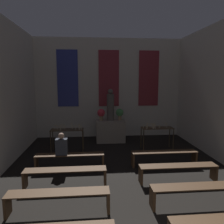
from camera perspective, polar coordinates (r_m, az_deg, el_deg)
wall_back at (r=10.72m, az=-0.86°, el=6.33°), size 7.24×0.16×4.77m
altar at (r=9.96m, az=-0.41°, el=-4.96°), size 1.28×0.73×0.99m
statue at (r=9.76m, az=-0.41°, el=1.60°), size 0.33×0.33×1.41m
flower_vase_left at (r=9.78m, az=-2.85°, el=-0.36°), size 0.35×0.35×0.52m
flower_vase_right at (r=9.85m, az=2.01°, el=-0.30°), size 0.35×0.35×0.52m
candle_rack_left at (r=8.71m, az=-11.60°, el=-5.18°), size 1.26×0.51×1.08m
candle_rack_right at (r=9.02m, az=11.66°, el=-4.71°), size 1.26×0.51×1.09m
pew_second_left at (r=5.03m, az=-13.79°, el=-20.87°), size 2.14×0.36×0.47m
pew_second_right at (r=5.49m, az=21.67°, el=-18.63°), size 2.14×0.36×0.47m
pew_third_left at (r=6.07m, az=-12.07°, el=-15.49°), size 2.14×0.36×0.47m
pew_third_right at (r=6.46m, az=16.86°, el=-14.19°), size 2.14×0.36×0.47m
pew_back_left at (r=7.16m, az=-10.92°, el=-11.70°), size 2.14×0.36×0.47m
pew_back_right at (r=7.49m, az=13.47°, el=-10.88°), size 2.14×0.36×0.47m
person_seated at (r=7.06m, az=-13.04°, el=-8.45°), size 0.36×0.24×0.69m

